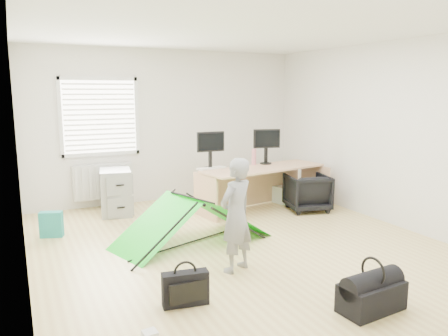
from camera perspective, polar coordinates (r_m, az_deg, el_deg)
name	(u,v)px	position (r m, az deg, el deg)	size (l,w,h in m)	color
ground	(237,244)	(5.79, 1.75, -9.93)	(5.50, 5.50, 0.00)	#D3B970
back_wall	(168,126)	(8.01, -7.38, 5.46)	(5.00, 0.02, 2.70)	silver
window	(100,117)	(7.66, -15.91, 6.46)	(1.20, 0.06, 1.20)	silver
radiator	(103,181)	(7.76, -15.47, -1.68)	(1.00, 0.12, 0.60)	silver
desk	(264,189)	(7.31, 5.18, -2.74)	(2.14, 0.68, 0.73)	tan
filing_cabinet	(116,192)	(7.28, -13.94, -3.05)	(0.47, 0.63, 0.73)	#939698
monitor_left	(210,155)	(7.07, -1.82, 1.70)	(0.46, 0.10, 0.44)	black
monitor_right	(266,151)	(7.56, 5.49, 2.19)	(0.46, 0.10, 0.44)	black
keyboard	(211,168)	(7.08, -1.65, -0.01)	(0.48, 0.16, 0.02)	beige
thermos	(254,157)	(7.46, 3.93, 1.47)	(0.08, 0.08, 0.28)	#C46D74
office_chair	(307,192)	(7.42, 10.81, -3.15)	(0.65, 0.67, 0.61)	black
person	(236,215)	(4.80, 1.59, -6.18)	(0.46, 0.30, 1.27)	gray
kite	(192,220)	(5.76, -4.19, -6.84)	(1.97, 0.86, 0.61)	#15DF1F
storage_crate	(290,194)	(7.97, 8.55, -3.34)	(0.54, 0.38, 0.30)	silver
tote_bag	(51,224)	(6.46, -21.62, -6.86)	(0.30, 0.13, 0.35)	#1E807B
laptop_bag	(185,289)	(4.23, -5.07, -15.42)	(0.43, 0.13, 0.32)	black
duffel_bag	(371,297)	(4.34, 18.70, -15.63)	(0.61, 0.31, 0.27)	black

